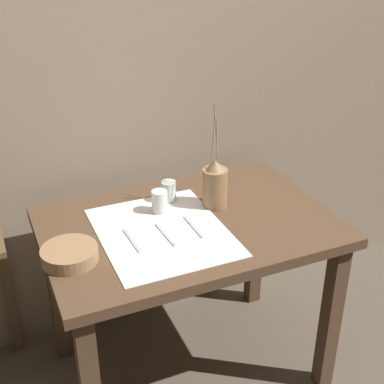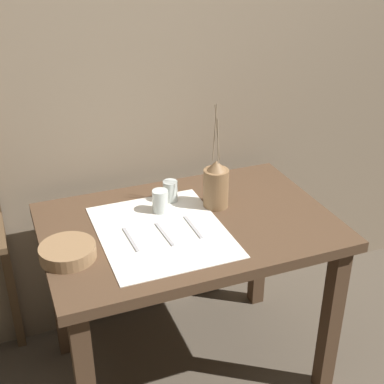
% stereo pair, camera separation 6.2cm
% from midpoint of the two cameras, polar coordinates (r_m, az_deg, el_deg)
% --- Properties ---
extents(ground_plane, '(12.00, 12.00, 0.00)m').
position_cam_midpoint_polar(ground_plane, '(2.39, 0.45, -18.04)').
color(ground_plane, brown).
extents(stone_wall_back, '(7.00, 0.06, 2.40)m').
position_cam_midpoint_polar(stone_wall_back, '(2.17, -4.10, 13.94)').
color(stone_wall_back, gray).
rests_on(stone_wall_back, ground_plane).
extents(wooden_table, '(1.05, 0.71, 0.71)m').
position_cam_midpoint_polar(wooden_table, '(2.00, 0.51, -5.85)').
color(wooden_table, '#4C3523').
rests_on(wooden_table, ground_plane).
extents(linen_cloth, '(0.44, 0.52, 0.00)m').
position_cam_midpoint_polar(linen_cloth, '(1.89, -2.32, -4.21)').
color(linen_cloth, white).
rests_on(linen_cloth, wooden_table).
extents(pitcher_with_flowers, '(0.10, 0.10, 0.41)m').
position_cam_midpoint_polar(pitcher_with_flowers, '(2.01, 3.45, 0.72)').
color(pitcher_with_flowers, olive).
rests_on(pitcher_with_flowers, wooden_table).
extents(wooden_bowl, '(0.18, 0.18, 0.05)m').
position_cam_midpoint_polar(wooden_bowl, '(1.78, -12.14, -6.28)').
color(wooden_bowl, '#8E6B47').
rests_on(wooden_bowl, wooden_table).
extents(glass_tumbler_near, '(0.06, 0.06, 0.09)m').
position_cam_midpoint_polar(glass_tumbler_near, '(1.99, -2.51, -0.97)').
color(glass_tumbler_near, silver).
rests_on(glass_tumbler_near, wooden_table).
extents(glass_tumbler_far, '(0.06, 0.06, 0.08)m').
position_cam_midpoint_polar(glass_tumbler_far, '(2.07, -1.48, 0.11)').
color(glass_tumbler_far, silver).
rests_on(glass_tumbler_far, wooden_table).
extents(knife_center, '(0.02, 0.16, 0.00)m').
position_cam_midpoint_polar(knife_center, '(1.85, -5.60, -5.06)').
color(knife_center, '#A8A8AD').
rests_on(knife_center, wooden_table).
extents(fork_outer, '(0.02, 0.16, 0.00)m').
position_cam_midpoint_polar(fork_outer, '(1.87, -2.01, -4.52)').
color(fork_outer, '#A8A8AD').
rests_on(fork_outer, wooden_table).
extents(fork_inner, '(0.01, 0.16, 0.00)m').
position_cam_midpoint_polar(fork_inner, '(1.91, 1.10, -3.73)').
color(fork_inner, '#A8A8AD').
rests_on(fork_inner, wooden_table).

